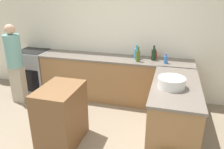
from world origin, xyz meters
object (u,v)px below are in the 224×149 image
object	(u,v)px
island_table	(61,115)
dish_soap_bottle	(137,53)
mixing_bowl	(171,82)
olive_oil_bottle	(138,56)
person_by_range	(15,62)
hot_sauce_bottle	(155,55)
wine_bottle_dark	(154,54)
range_oven	(35,70)
water_bottle_blue	(166,60)

from	to	relation	value
island_table	dish_soap_bottle	size ratio (longest dim) A/B	3.22
island_table	mixing_bowl	distance (m)	1.69
olive_oil_bottle	person_by_range	distance (m)	2.45
hot_sauce_bottle	dish_soap_bottle	bearing A→B (deg)	-156.96
wine_bottle_dark	person_by_range	xyz separation A→B (m)	(-2.67, -0.69, -0.16)
range_oven	person_by_range	distance (m)	0.78
water_bottle_blue	person_by_range	bearing A→B (deg)	-169.48
water_bottle_blue	person_by_range	world-z (taller)	person_by_range
range_oven	wine_bottle_dark	world-z (taller)	wine_bottle_dark
hot_sauce_bottle	person_by_range	world-z (taller)	person_by_range
wine_bottle_dark	mixing_bowl	bearing A→B (deg)	-73.53
range_oven	island_table	world-z (taller)	range_oven
water_bottle_blue	hot_sauce_bottle	size ratio (longest dim) A/B	0.97
olive_oil_bottle	person_by_range	world-z (taller)	person_by_range
water_bottle_blue	olive_oil_bottle	distance (m)	0.52
water_bottle_blue	olive_oil_bottle	bearing A→B (deg)	-177.18
range_oven	hot_sauce_bottle	bearing A→B (deg)	3.70
range_oven	dish_soap_bottle	xyz separation A→B (m)	(2.39, 0.03, 0.58)
person_by_range	island_table	bearing A→B (deg)	-32.65
dish_soap_bottle	hot_sauce_bottle	distance (m)	0.38
mixing_bowl	wine_bottle_dark	world-z (taller)	wine_bottle_dark
range_oven	island_table	distance (m)	2.24
range_oven	water_bottle_blue	bearing A→B (deg)	-2.20
island_table	olive_oil_bottle	xyz separation A→B (m)	(0.89, 1.48, 0.60)
island_table	olive_oil_bottle	distance (m)	1.83
person_by_range	range_oven	bearing A→B (deg)	94.25
dish_soap_bottle	hot_sauce_bottle	bearing A→B (deg)	23.04
water_bottle_blue	island_table	bearing A→B (deg)	-133.28
island_table	water_bottle_blue	bearing A→B (deg)	46.72
island_table	hot_sauce_bottle	size ratio (longest dim) A/B	4.71
island_table	olive_oil_bottle	bearing A→B (deg)	58.81
hot_sauce_bottle	olive_oil_bottle	distance (m)	0.43
wine_bottle_dark	olive_oil_bottle	xyz separation A→B (m)	(-0.28, -0.17, 0.00)
range_oven	dish_soap_bottle	world-z (taller)	dish_soap_bottle
olive_oil_bottle	water_bottle_blue	bearing A→B (deg)	2.82
island_table	person_by_range	world-z (taller)	person_by_range
wine_bottle_dark	hot_sauce_bottle	world-z (taller)	wine_bottle_dark
dish_soap_bottle	water_bottle_blue	bearing A→B (deg)	-13.80
mixing_bowl	dish_soap_bottle	size ratio (longest dim) A/B	1.33
range_oven	mixing_bowl	bearing A→B (deg)	-21.50
mixing_bowl	hot_sauce_bottle	size ratio (longest dim) A/B	1.95
range_oven	olive_oil_bottle	distance (m)	2.51
island_table	person_by_range	bearing A→B (deg)	147.35
dish_soap_bottle	olive_oil_bottle	size ratio (longest dim) A/B	0.96
range_oven	water_bottle_blue	size ratio (longest dim) A/B	5.05
water_bottle_blue	person_by_range	size ratio (longest dim) A/B	0.12
range_oven	wine_bottle_dark	xyz separation A→B (m)	(2.72, 0.03, 0.58)
wine_bottle_dark	olive_oil_bottle	size ratio (longest dim) A/B	0.99
range_oven	olive_oil_bottle	xyz separation A→B (m)	(2.44, -0.14, 0.58)
island_table	wine_bottle_dark	world-z (taller)	wine_bottle_dark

